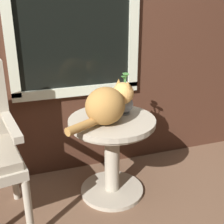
{
  "coord_description": "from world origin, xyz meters",
  "views": [
    {
      "loc": [
        -0.37,
        -1.44,
        1.36
      ],
      "look_at": [
        0.22,
        0.28,
        0.63
      ],
      "focal_mm": 47.38,
      "sensor_mm": 36.0,
      "label": 1
    }
  ],
  "objects": [
    {
      "name": "ground_plane",
      "position": [
        0.0,
        0.0,
        0.0
      ],
      "size": [
        6.0,
        6.0,
        0.0
      ],
      "primitive_type": "plane",
      "color": "brown"
    },
    {
      "name": "back_wall",
      "position": [
        0.0,
        0.71,
        1.3
      ],
      "size": [
        4.0,
        0.07,
        2.6
      ],
      "color": "#47281C",
      "rests_on": "ground_plane"
    },
    {
      "name": "pewter_vase_with_ivy",
      "position": [
        0.33,
        0.34,
        0.68
      ],
      "size": [
        0.12,
        0.12,
        0.29
      ],
      "color": "gray",
      "rests_on": "wicker_side_table"
    },
    {
      "name": "cat",
      "position": [
        0.17,
        0.24,
        0.71
      ],
      "size": [
        0.51,
        0.35,
        0.25
      ],
      "color": "#AD7A3D",
      "rests_on": "wicker_side_table"
    },
    {
      "name": "wicker_side_table",
      "position": [
        0.22,
        0.28,
        0.4
      ],
      "size": [
        0.59,
        0.59,
        0.58
      ],
      "color": "#B2A893",
      "rests_on": "ground_plane"
    }
  ]
}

